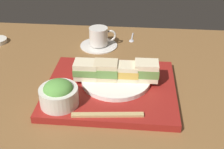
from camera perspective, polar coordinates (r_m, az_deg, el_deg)
name	(u,v)px	position (r cm, az deg, el deg)	size (l,w,h in cm)	color
ground_plane	(101,94)	(90.71, -2.19, -3.79)	(140.00, 100.00, 3.00)	brown
serving_tray	(111,89)	(88.52, -0.26, -2.75)	(38.36, 32.62, 2.11)	maroon
sandwich_plate	(116,80)	(89.36, 0.76, -1.05)	(20.86, 20.86, 1.35)	white
sandwich_nearmost	(86,70)	(88.35, -5.06, 0.94)	(7.17, 5.73, 5.30)	beige
sandwich_inner_near	(106,70)	(87.73, -1.18, 0.86)	(7.32, 5.76, 5.38)	beige
sandwich_inner_far	(126,71)	(87.68, 2.73, 0.59)	(7.49, 5.49, 4.82)	beige
sandwich_farmost	(146,71)	(87.67, 6.65, 0.73)	(7.34, 5.51, 5.70)	beige
salad_bowl	(59,94)	(80.01, -10.27, -3.69)	(10.44, 10.44, 7.22)	silver
chopsticks_pair	(108,115)	(76.54, -0.87, -7.80)	(18.71, 3.32, 0.70)	tan
coffee_cup	(99,39)	(114.72, -2.54, 6.95)	(14.46, 14.46, 7.55)	silver
teaspoon	(132,39)	(121.17, 3.83, 6.88)	(2.13, 8.99, 0.80)	silver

